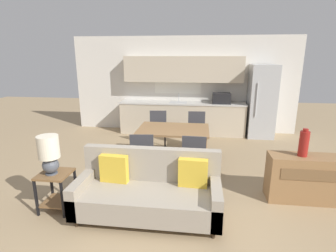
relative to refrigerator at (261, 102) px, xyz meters
name	(u,v)px	position (x,y,z in m)	size (l,w,h in m)	color
ground_plane	(157,224)	(-2.13, -4.25, -0.97)	(20.00, 20.00, 0.00)	#9E8460
wall_back	(183,85)	(-2.14, 0.38, 0.38)	(6.40, 0.07, 2.70)	silver
kitchen_counter	(183,104)	(-2.11, 0.08, -0.13)	(3.49, 0.65, 2.15)	beige
refrigerator	(261,102)	(0.00, 0.00, 0.00)	(0.68, 0.70, 1.94)	#B7BABC
dining_table	(173,131)	(-2.15, -2.15, -0.29)	(1.42, 0.98, 0.74)	olive
couch	(149,191)	(-2.29, -4.00, -0.63)	(1.96, 0.80, 0.90)	#3D2D1E
side_table	(56,185)	(-3.62, -4.06, -0.59)	(0.43, 0.43, 0.57)	brown
table_lamp	(49,153)	(-3.65, -4.09, -0.09)	(0.29, 0.29, 0.56)	#4C515B
credenza	(311,179)	(0.09, -3.34, -0.61)	(1.27, 0.40, 0.72)	olive
vase	(304,143)	(-0.09, -3.34, -0.06)	(0.14, 0.14, 0.42)	maroon
dining_chair_near_right	(194,156)	(-1.69, -2.99, -0.47)	(0.44, 0.44, 0.89)	#38383D
dining_chair_far_left	(158,128)	(-2.61, -1.28, -0.47)	(0.47, 0.47, 0.89)	#38383D
dining_chair_far_right	(197,129)	(-1.69, -1.25, -0.47)	(0.44, 0.44, 0.89)	#38383D
dining_chair_near_left	(143,154)	(-2.59, -3.01, -0.47)	(0.47, 0.47, 0.89)	#38383D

